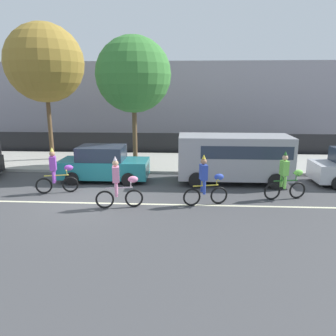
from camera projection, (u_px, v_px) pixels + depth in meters
ground_plane at (91, 199)px, 12.88m from camera, size 80.00×80.00×0.00m
road_centre_line at (88, 203)px, 12.39m from camera, size 36.00×0.14×0.01m
sidewalk_curb at (123, 162)px, 19.17m from camera, size 60.00×5.00×0.15m
fence_line at (131, 143)px, 21.84m from camera, size 40.00×0.08×1.40m
building_backdrop at (166, 101)px, 29.51m from camera, size 28.00×8.00×6.32m
parade_cyclist_purple at (57, 173)px, 13.42m from camera, size 1.68×0.60×1.92m
parade_cyclist_pink at (119, 185)px, 11.72m from camera, size 1.70×0.54×1.92m
parade_cyclist_cobalt at (206, 183)px, 12.01m from camera, size 1.68×0.61×1.92m
parade_cyclist_lime at (286, 178)px, 12.65m from camera, size 1.70×0.55×1.92m
parked_van_grey at (235, 155)px, 14.87m from camera, size 5.00×2.22×2.18m
parked_car_teal at (104, 164)px, 15.32m from camera, size 4.10×1.92×1.64m
street_tree_near_lamp at (45, 63)px, 18.31m from camera, size 4.35×4.35×7.66m
street_tree_far_corner at (133, 75)px, 16.37m from camera, size 3.79×3.79×6.66m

